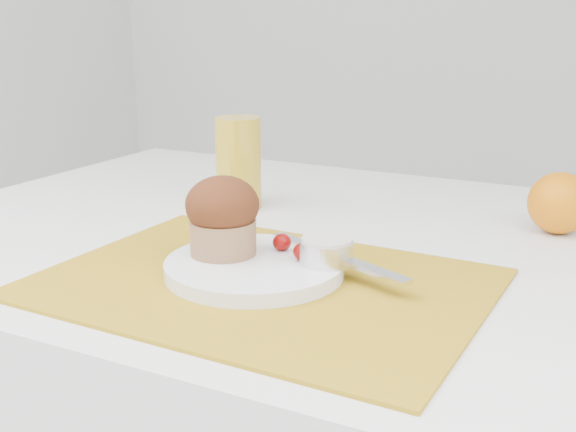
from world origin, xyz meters
The scene contains 10 objects.
placemat centered at (-0.01, -0.14, 0.75)m, with size 0.46×0.34×0.00m, color #AF8418.
plate centered at (-0.02, -0.12, 0.76)m, with size 0.20×0.20×0.02m, color white.
ramekin centered at (0.05, -0.10, 0.78)m, with size 0.06×0.06×0.02m, color silver.
cream centered at (0.05, -0.10, 0.79)m, with size 0.05×0.05×0.01m, color silver.
raspberry_near centered at (-0.01, -0.08, 0.78)m, with size 0.02×0.02×0.02m, color #560302.
raspberry_far centered at (0.02, -0.10, 0.78)m, with size 0.02×0.02×0.02m, color #4E0302.
butter_knife centered at (0.05, -0.08, 0.77)m, with size 0.21×0.02×0.01m, color silver.
orange centered at (0.25, 0.20, 0.79)m, with size 0.08×0.08×0.08m, color orange.
juice_glass centered at (-0.19, 0.12, 0.82)m, with size 0.07×0.07×0.13m, color gold.
muffin centered at (-0.07, -0.12, 0.81)m, with size 0.08×0.08×0.09m.
Camera 1 is at (0.35, -0.77, 1.03)m, focal length 45.00 mm.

